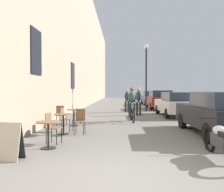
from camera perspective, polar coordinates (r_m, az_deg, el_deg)
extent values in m
plane|color=slate|center=(4.36, 2.86, -19.48)|extent=(88.00, 88.00, 0.00)
cube|color=tan|center=(18.93, -8.87, 15.15)|extent=(0.50, 68.00, 12.12)
cube|color=black|center=(9.43, -17.75, 10.08)|extent=(0.04, 1.10, 1.70)
cube|color=black|center=(16.07, -9.41, 4.84)|extent=(0.04, 1.10, 1.70)
cylinder|color=black|center=(6.69, -15.06, -12.00)|extent=(0.40, 0.40, 0.02)
cylinder|color=black|center=(6.62, -15.08, -9.07)|extent=(0.05, 0.05, 0.67)
cylinder|color=brown|center=(6.56, -15.10, -6.06)|extent=(0.64, 0.64, 0.02)
cylinder|color=black|center=(7.24, -12.02, -9.21)|extent=(0.02, 0.02, 0.45)
cylinder|color=black|center=(6.95, -13.18, -9.66)|extent=(0.02, 0.02, 0.45)
cylinder|color=black|center=(7.38, -14.32, -9.02)|extent=(0.02, 0.02, 0.45)
cylinder|color=black|center=(7.10, -15.55, -9.44)|extent=(0.02, 0.02, 0.45)
cube|color=brown|center=(7.13, -13.78, -7.47)|extent=(0.45, 0.45, 0.02)
cube|color=brown|center=(7.18, -15.07, -5.64)|extent=(0.09, 0.34, 0.42)
cylinder|color=black|center=(8.62, -11.64, -8.95)|extent=(0.40, 0.40, 0.02)
cylinder|color=black|center=(8.57, -11.65, -6.66)|extent=(0.05, 0.05, 0.67)
cylinder|color=brown|center=(8.53, -11.66, -4.33)|extent=(0.64, 0.64, 0.02)
cylinder|color=black|center=(8.29, -6.90, -7.84)|extent=(0.02, 0.02, 0.45)
cylinder|color=black|center=(8.35, -9.10, -7.78)|extent=(0.02, 0.02, 0.45)
cylinder|color=black|center=(8.60, -6.53, -7.50)|extent=(0.02, 0.02, 0.45)
cylinder|color=black|center=(8.66, -8.65, -7.45)|extent=(0.02, 0.02, 0.45)
cube|color=brown|center=(8.44, -7.80, -6.07)|extent=(0.39, 0.39, 0.02)
cube|color=brown|center=(8.59, -7.58, -4.46)|extent=(0.34, 0.03, 0.42)
cylinder|color=black|center=(9.25, -9.54, -6.89)|extent=(0.02, 0.02, 0.45)
cylinder|color=black|center=(8.94, -10.13, -7.17)|extent=(0.02, 0.02, 0.45)
cylinder|color=black|center=(9.34, -11.45, -6.81)|extent=(0.02, 0.02, 0.45)
cylinder|color=black|center=(9.04, -12.10, -7.09)|extent=(0.02, 0.02, 0.45)
cube|color=brown|center=(9.11, -10.81, -5.53)|extent=(0.41, 0.41, 0.02)
cube|color=brown|center=(9.14, -11.90, -4.12)|extent=(0.05, 0.34, 0.42)
cylinder|color=black|center=(10.58, -9.09, -7.02)|extent=(0.40, 0.40, 0.02)
cylinder|color=black|center=(10.53, -9.09, -5.15)|extent=(0.05, 0.05, 0.67)
cylinder|color=brown|center=(10.50, -9.10, -3.25)|extent=(0.64, 0.64, 0.02)
cylinder|color=black|center=(11.34, -7.70, -5.35)|extent=(0.02, 0.02, 0.45)
cylinder|color=black|center=(11.02, -7.59, -5.55)|extent=(0.02, 0.02, 0.45)
cylinder|color=black|center=(11.32, -9.34, -5.36)|extent=(0.02, 0.02, 0.45)
cylinder|color=black|center=(11.00, -9.27, -5.56)|extent=(0.02, 0.02, 0.45)
cube|color=brown|center=(11.14, -8.48, -4.25)|extent=(0.46, 0.46, 0.02)
cube|color=brown|center=(11.11, -9.41, -3.13)|extent=(0.10, 0.34, 0.42)
cylinder|color=black|center=(10.87, -12.53, -5.66)|extent=(0.02, 0.02, 0.45)
cylinder|color=black|center=(10.76, -10.91, -5.72)|extent=(0.02, 0.02, 0.45)
cylinder|color=black|center=(10.57, -13.16, -5.86)|extent=(0.02, 0.02, 0.45)
cylinder|color=black|center=(10.46, -11.50, -5.93)|extent=(0.02, 0.02, 0.45)
cube|color=brown|center=(10.64, -12.03, -4.54)|extent=(0.42, 0.42, 0.02)
cube|color=brown|center=(10.45, -12.38, -3.44)|extent=(0.34, 0.06, 0.42)
cube|color=black|center=(5.91, -22.85, -9.81)|extent=(0.57, 0.26, 0.84)
cube|color=#B2A893|center=(5.77, -23.78, -10.11)|extent=(0.57, 0.26, 0.84)
torus|color=black|center=(11.30, 5.19, -4.83)|extent=(0.09, 0.71, 0.71)
torus|color=black|center=(12.34, 4.62, -4.30)|extent=(0.09, 0.71, 0.71)
cylinder|color=#2D6B38|center=(12.22, 4.67, -3.02)|extent=(0.05, 0.22, 0.58)
cylinder|color=#2D6B38|center=(11.70, 4.94, -1.57)|extent=(0.08, 0.83, 0.14)
cylinder|color=#2D6B38|center=(11.29, 5.18, -3.13)|extent=(0.04, 0.09, 0.67)
cylinder|color=#2D6B38|center=(11.84, 4.88, -4.35)|extent=(0.09, 1.00, 0.12)
cylinder|color=black|center=(11.29, 5.17, -1.42)|extent=(0.52, 0.06, 0.03)
ellipsoid|color=black|center=(12.11, 4.72, -1.56)|extent=(0.12, 0.24, 0.06)
ellipsoid|color=#38564C|center=(12.02, 4.76, -0.27)|extent=(0.36, 0.37, 0.59)
sphere|color=brown|center=(11.98, 4.79, 1.61)|extent=(0.22, 0.22, 0.22)
cylinder|color=#26262D|center=(11.99, 5.27, -3.42)|extent=(0.15, 0.40, 0.75)
cylinder|color=#26262D|center=(11.97, 4.32, -3.42)|extent=(0.15, 0.40, 0.75)
cylinder|color=#38564C|center=(11.65, 5.67, -0.36)|extent=(0.15, 0.75, 0.48)
cylinder|color=#38564C|center=(11.62, 4.27, -0.36)|extent=(0.12, 0.75, 0.48)
cylinder|color=#26262D|center=(14.75, 6.03, -3.01)|extent=(0.14, 0.14, 0.84)
cylinder|color=#26262D|center=(14.79, 6.79, -3.00)|extent=(0.14, 0.14, 0.84)
ellipsoid|color=#2D3342|center=(14.73, 6.42, -0.07)|extent=(0.36, 0.27, 0.67)
sphere|color=tan|center=(14.73, 6.42, 1.61)|extent=(0.22, 0.22, 0.22)
cylinder|color=#26262D|center=(16.84, 3.95, -2.54)|extent=(0.14, 0.14, 0.80)
cylinder|color=#26262D|center=(16.81, 3.27, -2.54)|extent=(0.14, 0.14, 0.80)
ellipsoid|color=#2D3342|center=(16.79, 3.61, -0.11)|extent=(0.37, 0.28, 0.63)
sphere|color=tan|center=(16.79, 3.62, 1.31)|extent=(0.22, 0.22, 0.22)
cylinder|color=black|center=(17.53, 8.22, 3.82)|extent=(0.12, 0.12, 4.60)
sphere|color=silver|center=(17.80, 8.25, 11.69)|extent=(0.32, 0.32, 0.32)
cube|color=black|center=(9.09, 23.77, -4.45)|extent=(1.80, 4.24, 0.69)
cube|color=#283342|center=(8.59, 25.11, -0.80)|extent=(1.50, 2.29, 0.51)
cylinder|color=black|center=(10.17, 16.54, -5.72)|extent=(0.20, 0.61, 0.61)
cylinder|color=black|center=(10.71, 24.79, -5.44)|extent=(0.20, 0.61, 0.61)
cylinder|color=black|center=(7.56, 22.25, -8.23)|extent=(0.20, 0.61, 0.61)
cube|color=beige|center=(14.72, 14.84, -2.29)|extent=(1.82, 4.10, 0.66)
cube|color=#283342|center=(14.23, 15.37, -0.11)|extent=(1.49, 2.23, 0.49)
cylinder|color=black|center=(15.87, 10.90, -3.19)|extent=(0.21, 0.59, 0.58)
cylinder|color=black|center=(16.23, 16.20, -3.12)|extent=(0.21, 0.59, 0.58)
cylinder|color=black|center=(13.27, 13.16, -4.10)|extent=(0.21, 0.59, 0.58)
cylinder|color=black|center=(13.71, 19.39, -3.97)|extent=(0.21, 0.59, 0.58)
cube|color=maroon|center=(20.12, 11.18, -1.16)|extent=(1.83, 4.35, 0.71)
cube|color=#283342|center=(19.59, 11.45, 0.57)|extent=(1.53, 2.35, 0.52)
cylinder|color=black|center=(21.43, 8.37, -1.94)|extent=(0.21, 0.63, 0.62)
cylinder|color=black|center=(21.70, 12.65, -1.92)|extent=(0.21, 0.63, 0.62)
cylinder|color=black|center=(18.60, 9.46, -2.45)|extent=(0.21, 0.63, 0.62)
cylinder|color=black|center=(18.91, 14.37, -2.41)|extent=(0.21, 0.63, 0.62)
cube|color=#384C84|center=(25.75, 9.33, -0.67)|extent=(1.78, 4.15, 0.67)
cube|color=#283342|center=(25.25, 9.50, 0.61)|extent=(1.47, 2.25, 0.50)
cylinder|color=black|center=(27.01, 7.26, -1.28)|extent=(0.20, 0.60, 0.59)
cylinder|color=black|center=(27.23, 10.52, -1.27)|extent=(0.20, 0.60, 0.59)
cylinder|color=black|center=(24.31, 8.00, -1.58)|extent=(0.20, 0.60, 0.59)
cylinder|color=black|center=(24.56, 11.60, -1.57)|extent=(0.20, 0.60, 0.59)
torus|color=black|center=(6.66, 22.40, -9.56)|extent=(0.09, 0.69, 0.69)
cube|color=#333338|center=(5.98, 24.85, -9.86)|extent=(0.24, 0.76, 0.28)
ellipsoid|color=#B7B7BC|center=(6.03, 24.50, -7.64)|extent=(0.28, 0.52, 0.24)
cylinder|color=black|center=(6.49, 22.75, -4.94)|extent=(0.62, 0.03, 0.03)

